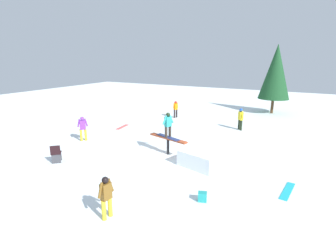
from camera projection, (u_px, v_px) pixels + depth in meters
ground_plane at (168, 154)px, 13.52m from camera, size 60.00×60.00×0.00m
rail_feature at (168, 140)px, 13.32m from camera, size 2.35×0.87×0.91m
snow_kicker_ramp at (202, 158)px, 12.01m from camera, size 2.12×1.91×0.72m
main_rider_on_rail at (168, 126)px, 13.13m from camera, size 1.53×0.80×1.29m
bystander_purple at (83, 127)px, 15.48m from camera, size 0.47×0.50×1.47m
bystander_yellow at (241, 118)px, 17.82m from camera, size 0.52×0.56×1.49m
bystander_brown at (106, 195)px, 7.98m from camera, size 0.24×0.63×1.39m
bystander_orange at (176, 108)px, 21.47m from camera, size 0.28×0.55×1.38m
loose_snowboard_cyan at (287, 191)px, 9.79m from camera, size 0.46×1.57×0.02m
loose_snowboard_coral at (122, 127)px, 18.70m from camera, size 0.48×1.46×0.02m
folding_chair at (56, 154)px, 12.37m from camera, size 0.62×0.62×0.88m
backpack_on_snow at (202, 197)px, 9.08m from camera, size 0.36×0.31×0.34m
pine_tree_near at (276, 72)px, 22.43m from camera, size 2.61×2.61×5.94m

